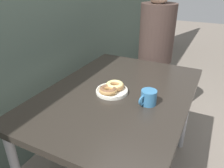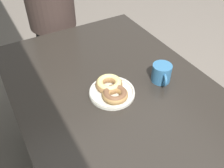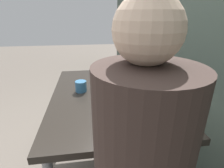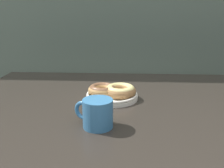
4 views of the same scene
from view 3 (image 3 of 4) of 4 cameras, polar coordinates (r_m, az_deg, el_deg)
ground_plane at (r=1.84m, az=-13.10°, el=-25.28°), size 14.00×14.00×0.00m
wall_back at (r=1.55m, az=29.95°, el=18.01°), size 8.00×0.05×2.60m
dining_table at (r=1.42m, az=-1.02°, el=-5.54°), size 1.24×0.87×0.75m
donut_plate at (r=1.41m, az=0.04°, el=-1.26°), size 0.21×0.20×0.06m
coffee_mug at (r=1.42m, az=-10.07°, el=-0.65°), size 0.12×0.09×0.09m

